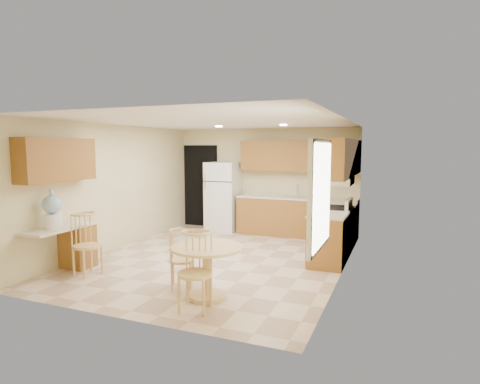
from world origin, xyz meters
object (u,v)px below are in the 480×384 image
at_px(dining_table, 207,264).
at_px(chair_desk, 82,239).
at_px(stove, 333,230).
at_px(chair_table_a, 178,254).
at_px(refrigerator, 223,197).
at_px(water_crock, 53,211).
at_px(chair_table_b, 191,266).

relative_size(dining_table, chair_desk, 0.99).
relative_size(stove, dining_table, 1.12).
height_order(stove, dining_table, stove).
bearing_deg(dining_table, chair_table_a, 162.88).
bearing_deg(refrigerator, stove, -22.99).
relative_size(refrigerator, water_crock, 2.73).
height_order(refrigerator, chair_desk, refrigerator).
distance_m(stove, dining_table, 3.19).
distance_m(dining_table, water_crock, 2.76).
height_order(chair_desk, water_crock, water_crock).
bearing_deg(chair_desk, chair_table_a, 109.23).
distance_m(dining_table, chair_table_a, 0.58).
relative_size(refrigerator, chair_desk, 1.71).
bearing_deg(dining_table, water_crock, -178.87).
xyz_separation_m(stove, water_crock, (-3.92, -3.00, 0.58)).
xyz_separation_m(stove, chair_table_a, (-1.78, -2.77, 0.04)).
relative_size(refrigerator, dining_table, 1.73).
bearing_deg(dining_table, chair_table_b, -84.64).
bearing_deg(refrigerator, dining_table, -68.39).
distance_m(refrigerator, chair_table_b, 5.00).
distance_m(dining_table, chair_table_b, 0.55).
height_order(stove, chair_table_b, stove).
xyz_separation_m(chair_table_b, water_crock, (-2.75, 0.48, 0.44)).
distance_m(stove, water_crock, 4.97).
xyz_separation_m(dining_table, chair_table_a, (-0.55, 0.17, 0.04)).
bearing_deg(chair_table_a, water_crock, -110.94).
xyz_separation_m(stove, dining_table, (-1.23, -2.94, 0.00)).
distance_m(chair_desk, water_crock, 0.65).
height_order(dining_table, chair_table_b, chair_table_b).
bearing_deg(stove, dining_table, -112.63).
bearing_deg(chair_table_a, dining_table, 46.02).
distance_m(chair_table_a, chair_table_b, 0.93).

